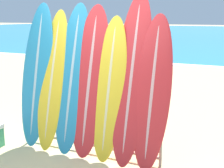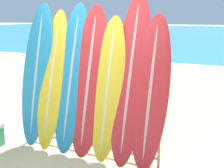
{
  "view_description": "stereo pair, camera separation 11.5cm",
  "coord_description": "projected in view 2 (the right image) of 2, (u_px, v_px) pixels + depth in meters",
  "views": [
    {
      "loc": [
        2.22,
        -3.37,
        2.05
      ],
      "look_at": [
        0.0,
        1.36,
        0.92
      ],
      "focal_mm": 50.0,
      "sensor_mm": 36.0,
      "label": 1
    },
    {
      "loc": [
        2.33,
        -3.32,
        2.05
      ],
      "look_at": [
        0.0,
        1.36,
        0.92
      ],
      "focal_mm": 50.0,
      "sensor_mm": 36.0,
      "label": 2
    }
  ],
  "objects": [
    {
      "name": "surfboard_rack",
      "position": [
        89.0,
        122.0,
        4.74
      ],
      "size": [
        2.28,
        0.04,
        0.9
      ],
      "color": "gray",
      "rests_on": "ground_plane"
    },
    {
      "name": "surfboard_slot_1",
      "position": [
        52.0,
        79.0,
        4.91
      ],
      "size": [
        0.49,
        0.66,
        2.18
      ],
      "color": "yellow",
      "rests_on": "ground_plane"
    },
    {
      "name": "surfboard_slot_4",
      "position": [
        108.0,
        89.0,
        4.48
      ],
      "size": [
        0.49,
        0.58,
        2.08
      ],
      "color": "yellow",
      "rests_on": "ground_plane"
    },
    {
      "name": "surfboard_slot_6",
      "position": [
        151.0,
        92.0,
        4.21
      ],
      "size": [
        0.52,
        0.59,
        2.11
      ],
      "color": "red",
      "rests_on": "ground_plane"
    },
    {
      "name": "surfboard_slot_5",
      "position": [
        130.0,
        79.0,
        4.36
      ],
      "size": [
        0.53,
        0.72,
        2.41
      ],
      "color": "red",
      "rests_on": "ground_plane"
    },
    {
      "name": "ground_plane",
      "position": [
        69.0,
        167.0,
        4.35
      ],
      "size": [
        160.0,
        160.0,
        0.0
      ],
      "primitive_type": "plane",
      "color": "tan"
    },
    {
      "name": "surfboard_slot_2",
      "position": [
        72.0,
        78.0,
        4.77
      ],
      "size": [
        0.55,
        0.66,
        2.28
      ],
      "color": "teal",
      "rests_on": "ground_plane"
    },
    {
      "name": "surfboard_slot_0",
      "position": [
        37.0,
        74.0,
        5.05
      ],
      "size": [
        0.57,
        0.58,
        2.29
      ],
      "color": "teal",
      "rests_on": "ground_plane"
    },
    {
      "name": "person_near_water",
      "position": [
        101.0,
        61.0,
        7.88
      ],
      "size": [
        0.29,
        0.25,
        1.73
      ],
      "rotation": [
        0.0,
        0.0,
        0.43
      ],
      "color": "#A87A5B",
      "rests_on": "ground_plane"
    },
    {
      "name": "surfboard_slot_3",
      "position": [
        89.0,
        81.0,
        4.63
      ],
      "size": [
        0.59,
        0.63,
        2.25
      ],
      "color": "red",
      "rests_on": "ground_plane"
    }
  ]
}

